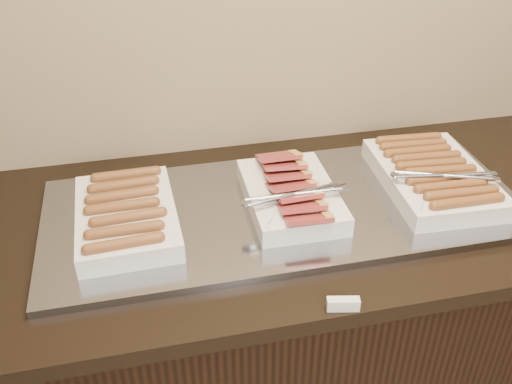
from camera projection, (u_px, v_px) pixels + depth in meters
counter at (282, 333)px, 1.70m from camera, size 2.06×0.76×0.90m
warming_tray at (285, 208)px, 1.45m from camera, size 1.20×0.50×0.02m
dish_left at (126, 215)px, 1.36m from camera, size 0.24×0.35×0.07m
dish_center at (291, 194)px, 1.42m from camera, size 0.27×0.35×0.09m
dish_right at (433, 176)px, 1.50m from camera, size 0.28×0.40×0.08m
label_holder at (343, 304)px, 1.16m from camera, size 0.07×0.03×0.03m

